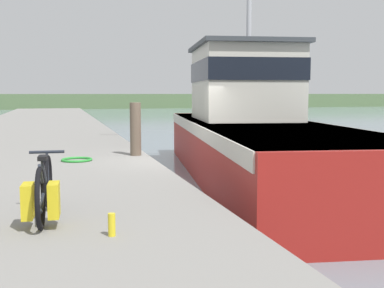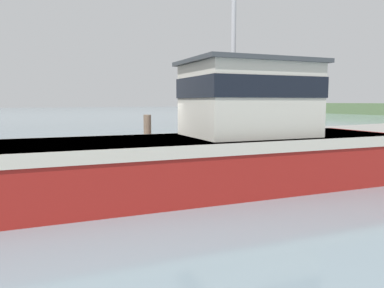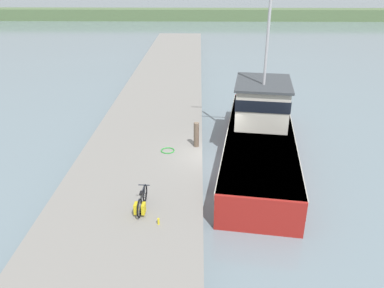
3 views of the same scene
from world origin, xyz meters
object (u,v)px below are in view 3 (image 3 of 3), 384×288
mooring_post (196,135)px  bicycle_touring (141,203)px  water_bottle_by_bike (159,221)px  fishing_boat_main (260,131)px

mooring_post → bicycle_touring: bearing=-109.0°
mooring_post → water_bottle_by_bike: (-1.28, -6.60, -0.52)m
mooring_post → water_bottle_by_bike: mooring_post is taller
bicycle_touring → fishing_boat_main: bearing=54.6°
fishing_boat_main → mooring_post: bearing=-157.2°
bicycle_touring → water_bottle_by_bike: (0.71, -0.83, -0.23)m
mooring_post → water_bottle_by_bike: size_ratio=5.23×
fishing_boat_main → bicycle_touring: (-5.36, -6.64, -0.17)m
fishing_boat_main → mooring_post: 3.48m
mooring_post → fishing_boat_main: bearing=14.4°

